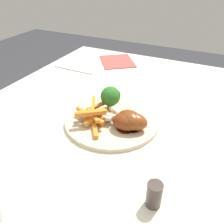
# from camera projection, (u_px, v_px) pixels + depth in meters

# --- Properties ---
(dining_table) EXTENTS (1.17, 0.86, 0.70)m
(dining_table) POSITION_uv_depth(u_px,v_px,m) (105.00, 148.00, 0.72)
(dining_table) COLOR silver
(dining_table) RESTS_ON ground_plane
(dinner_plate) EXTENTS (0.27, 0.27, 0.01)m
(dinner_plate) POSITION_uv_depth(u_px,v_px,m) (112.00, 120.00, 0.68)
(dinner_plate) COLOR beige
(dinner_plate) RESTS_ON dining_table
(broccoli_floret_front) EXTENTS (0.07, 0.06, 0.08)m
(broccoli_floret_front) POSITION_uv_depth(u_px,v_px,m) (111.00, 96.00, 0.69)
(broccoli_floret_front) COLOR #73B047
(broccoli_floret_front) RESTS_ON dinner_plate
(carrot_fries_pile) EXTENTS (0.15, 0.11, 0.04)m
(carrot_fries_pile) POSITION_uv_depth(u_px,v_px,m) (94.00, 115.00, 0.66)
(carrot_fries_pile) COLOR orange
(carrot_fries_pile) RESTS_ON dinner_plate
(chicken_drumstick_near) EXTENTS (0.05, 0.14, 0.05)m
(chicken_drumstick_near) POSITION_uv_depth(u_px,v_px,m) (132.00, 120.00, 0.63)
(chicken_drumstick_near) COLOR #5A230E
(chicken_drumstick_near) RESTS_ON dinner_plate
(chicken_drumstick_far) EXTENTS (0.08, 0.12, 0.05)m
(chicken_drumstick_far) POSITION_uv_depth(u_px,v_px,m) (129.00, 119.00, 0.63)
(chicken_drumstick_far) COLOR #50210C
(chicken_drumstick_far) RESTS_ON dinner_plate
(chicken_drumstick_extra) EXTENTS (0.06, 0.13, 0.05)m
(chicken_drumstick_extra) POSITION_uv_depth(u_px,v_px,m) (124.00, 122.00, 0.63)
(chicken_drumstick_extra) COLOR #511C0B
(chicken_drumstick_extra) RESTS_ON dinner_plate
(fork) EXTENTS (0.02, 0.19, 0.00)m
(fork) POSITION_uv_depth(u_px,v_px,m) (73.00, 70.00, 1.00)
(fork) COLOR silver
(fork) RESTS_ON dining_table
(napkin) EXTENTS (0.22, 0.21, 0.00)m
(napkin) POSITION_uv_depth(u_px,v_px,m) (117.00, 61.00, 1.08)
(napkin) COLOR #B74C47
(napkin) RESTS_ON dining_table
(pepper_shaker) EXTENTS (0.03, 0.03, 0.05)m
(pepper_shaker) POSITION_uv_depth(u_px,v_px,m) (154.00, 195.00, 0.44)
(pepper_shaker) COLOR #423833
(pepper_shaker) RESTS_ON dining_table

